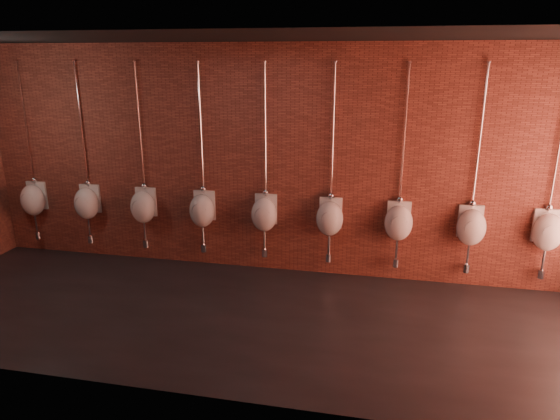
{
  "coord_description": "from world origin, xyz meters",
  "views": [
    {
      "loc": [
        1.58,
        -5.18,
        2.99
      ],
      "look_at": [
        0.33,
        0.9,
        1.1
      ],
      "focal_mm": 32.0,
      "sensor_mm": 36.0,
      "label": 1
    }
  ],
  "objects_px": {
    "urinal_2": "(143,206)",
    "urinal_5": "(330,217)",
    "urinal_8": "(548,231)",
    "urinal_1": "(87,202)",
    "urinal_4": "(264,213)",
    "urinal_7": "(471,226)",
    "urinal_6": "(399,221)",
    "urinal_0": "(33,199)",
    "urinal_3": "(202,209)"
  },
  "relations": [
    {
      "from": "urinal_0",
      "to": "urinal_6",
      "type": "relative_size",
      "value": 1.0
    },
    {
      "from": "urinal_1",
      "to": "urinal_4",
      "type": "bearing_deg",
      "value": 0.0
    },
    {
      "from": "urinal_0",
      "to": "urinal_1",
      "type": "bearing_deg",
      "value": 0.0
    },
    {
      "from": "urinal_1",
      "to": "urinal_5",
      "type": "xyz_separation_m",
      "value": [
        3.71,
        0.0,
        0.0
      ]
    },
    {
      "from": "urinal_3",
      "to": "urinal_0",
      "type": "bearing_deg",
      "value": 180.0
    },
    {
      "from": "urinal_4",
      "to": "urinal_8",
      "type": "xyz_separation_m",
      "value": [
        3.71,
        0.0,
        0.0
      ]
    },
    {
      "from": "urinal_1",
      "to": "urinal_3",
      "type": "bearing_deg",
      "value": 0.0
    },
    {
      "from": "urinal_3",
      "to": "urinal_7",
      "type": "relative_size",
      "value": 1.0
    },
    {
      "from": "urinal_5",
      "to": "urinal_8",
      "type": "bearing_deg",
      "value": 0.0
    },
    {
      "from": "urinal_2",
      "to": "urinal_5",
      "type": "height_order",
      "value": "same"
    },
    {
      "from": "urinal_1",
      "to": "urinal_6",
      "type": "relative_size",
      "value": 1.0
    },
    {
      "from": "urinal_5",
      "to": "urinal_2",
      "type": "bearing_deg",
      "value": 180.0
    },
    {
      "from": "urinal_3",
      "to": "urinal_2",
      "type": "bearing_deg",
      "value": 180.0
    },
    {
      "from": "urinal_1",
      "to": "urinal_3",
      "type": "height_order",
      "value": "same"
    },
    {
      "from": "urinal_2",
      "to": "urinal_3",
      "type": "xyz_separation_m",
      "value": [
        0.93,
        0.0,
        0.0
      ]
    },
    {
      "from": "urinal_1",
      "to": "urinal_0",
      "type": "bearing_deg",
      "value": 180.0
    },
    {
      "from": "urinal_5",
      "to": "urinal_7",
      "type": "distance_m",
      "value": 1.85
    },
    {
      "from": "urinal_7",
      "to": "urinal_8",
      "type": "distance_m",
      "value": 0.93
    },
    {
      "from": "urinal_4",
      "to": "urinal_7",
      "type": "distance_m",
      "value": 2.78
    },
    {
      "from": "urinal_7",
      "to": "urinal_1",
      "type": "bearing_deg",
      "value": 180.0
    },
    {
      "from": "urinal_3",
      "to": "urinal_4",
      "type": "distance_m",
      "value": 0.93
    },
    {
      "from": "urinal_4",
      "to": "urinal_5",
      "type": "bearing_deg",
      "value": 0.0
    },
    {
      "from": "urinal_2",
      "to": "urinal_5",
      "type": "bearing_deg",
      "value": 0.0
    },
    {
      "from": "urinal_8",
      "to": "urinal_4",
      "type": "bearing_deg",
      "value": 180.0
    },
    {
      "from": "urinal_7",
      "to": "urinal_8",
      "type": "bearing_deg",
      "value": 0.0
    },
    {
      "from": "urinal_2",
      "to": "urinal_6",
      "type": "relative_size",
      "value": 1.0
    },
    {
      "from": "urinal_1",
      "to": "urinal_8",
      "type": "xyz_separation_m",
      "value": [
        6.49,
        0.0,
        0.0
      ]
    },
    {
      "from": "urinal_2",
      "to": "urinal_8",
      "type": "relative_size",
      "value": 1.0
    },
    {
      "from": "urinal_1",
      "to": "urinal_5",
      "type": "height_order",
      "value": "same"
    },
    {
      "from": "urinal_6",
      "to": "urinal_8",
      "type": "relative_size",
      "value": 1.0
    },
    {
      "from": "urinal_4",
      "to": "urinal_7",
      "type": "bearing_deg",
      "value": 0.0
    },
    {
      "from": "urinal_2",
      "to": "urinal_7",
      "type": "distance_m",
      "value": 4.63
    },
    {
      "from": "urinal_4",
      "to": "urinal_7",
      "type": "relative_size",
      "value": 1.0
    },
    {
      "from": "urinal_2",
      "to": "urinal_6",
      "type": "height_order",
      "value": "same"
    },
    {
      "from": "urinal_2",
      "to": "urinal_0",
      "type": "bearing_deg",
      "value": 180.0
    },
    {
      "from": "urinal_7",
      "to": "urinal_5",
      "type": "bearing_deg",
      "value": 180.0
    },
    {
      "from": "urinal_4",
      "to": "urinal_3",
      "type": "bearing_deg",
      "value": 180.0
    },
    {
      "from": "urinal_0",
      "to": "urinal_8",
      "type": "bearing_deg",
      "value": 0.0
    },
    {
      "from": "urinal_1",
      "to": "urinal_3",
      "type": "relative_size",
      "value": 1.0
    },
    {
      "from": "urinal_5",
      "to": "urinal_7",
      "type": "height_order",
      "value": "same"
    },
    {
      "from": "urinal_4",
      "to": "urinal_8",
      "type": "bearing_deg",
      "value": 0.0
    },
    {
      "from": "urinal_5",
      "to": "urinal_6",
      "type": "height_order",
      "value": "same"
    },
    {
      "from": "urinal_2",
      "to": "urinal_7",
      "type": "relative_size",
      "value": 1.0
    },
    {
      "from": "urinal_1",
      "to": "urinal_7",
      "type": "distance_m",
      "value": 5.56
    },
    {
      "from": "urinal_2",
      "to": "urinal_5",
      "type": "relative_size",
      "value": 1.0
    },
    {
      "from": "urinal_1",
      "to": "urinal_7",
      "type": "height_order",
      "value": "same"
    },
    {
      "from": "urinal_3",
      "to": "urinal_4",
      "type": "xyz_separation_m",
      "value": [
        0.93,
        0.0,
        0.0
      ]
    },
    {
      "from": "urinal_0",
      "to": "urinal_4",
      "type": "relative_size",
      "value": 1.0
    },
    {
      "from": "urinal_2",
      "to": "urinal_6",
      "type": "distance_m",
      "value": 3.71
    },
    {
      "from": "urinal_6",
      "to": "urinal_0",
      "type": "bearing_deg",
      "value": 180.0
    }
  ]
}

